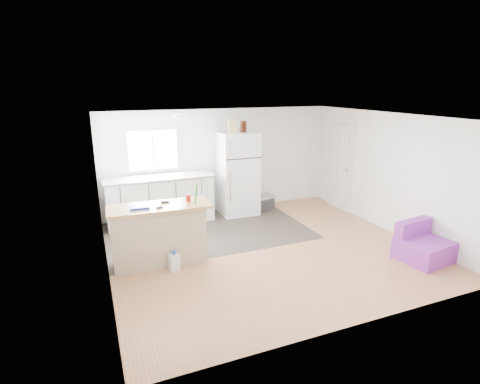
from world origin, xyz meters
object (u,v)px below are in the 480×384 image
kitchen_cabinets (160,199)px  bottle_left (242,127)px  peninsula (159,234)px  purple_seat (422,247)px  cooler (264,202)px  red_cup (188,198)px  bottle_right (245,126)px  cleaner_jug (174,262)px  cardboard_box (233,126)px  refrigerator (238,173)px  blue_tray (139,207)px  mop (191,249)px

kitchen_cabinets → bottle_left: (1.87, -0.13, 1.50)m
peninsula → purple_seat: bearing=-17.5°
cooler → purple_seat: size_ratio=0.60×
red_cup → bottle_right: bearing=45.4°
cooler → bottle_right: (-0.50, -0.01, 1.85)m
peninsula → bottle_right: (2.34, 1.86, 1.51)m
cleaner_jug → cardboard_box: 3.50m
peninsula → red_cup: 0.77m
peninsula → bottle_right: bottle_right is taller
purple_seat → bottle_left: (-1.95, 3.42, 1.79)m
cleaner_jug → bottle_left: bearing=30.1°
refrigerator → blue_tray: refrigerator is taller
red_cup → bottle_left: 2.68m
kitchen_cabinets → red_cup: (0.14, -1.94, 0.55)m
cardboard_box → bottle_right: cardboard_box is taller
cleaner_jug → mop: bearing=17.9°
cleaner_jug → mop: (0.33, 0.23, 0.08)m
bottle_left → kitchen_cabinets: bearing=176.0°
refrigerator → cooler: size_ratio=3.66×
refrigerator → red_cup: (-1.66, -1.89, 0.13)m
blue_tray → bottle_right: bottle_right is taller
mop → bottle_left: (1.77, 1.99, 1.80)m
cooler → mop: 3.10m
refrigerator → cleaner_jug: size_ratio=5.50×
red_cup → cardboard_box: bearing=50.4°
cooler → kitchen_cabinets: bearing=166.7°
peninsula → blue_tray: 0.59m
kitchen_cabinets → refrigerator: bearing=-1.1°
kitchen_cabinets → peninsula: bearing=-100.5°
cooler → blue_tray: (-3.13, -1.89, 0.85)m
purple_seat → cleaner_jug: (-4.06, 1.20, -0.08)m
purple_seat → cleaner_jug: bearing=156.0°
purple_seat → blue_tray: (-4.50, 1.56, 0.80)m
kitchen_cabinets → refrigerator: 1.85m
bottle_left → peninsula: bearing=-140.9°
refrigerator → kitchen_cabinets: bearing=179.3°
mop → cooler: bearing=27.5°
kitchen_cabinets → peninsula: 2.01m
kitchen_cabinets → mop: size_ratio=1.67×
cooler → cleaner_jug: (-2.69, -2.25, -0.03)m
kitchen_cabinets → cardboard_box: (1.67, -0.10, 1.53)m
blue_tray → cleaner_jug: bearing=-39.3°
peninsula → refrigerator: size_ratio=0.89×
kitchen_cabinets → cooler: size_ratio=4.47×
blue_tray → kitchen_cabinets: bearing=71.2°
cooler → blue_tray: size_ratio=1.73×
refrigerator → bottle_left: size_ratio=7.61×
peninsula → bottle_right: 3.35m
refrigerator → cooler: 1.01m
cleaner_jug → red_cup: (0.37, 0.40, 0.93)m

